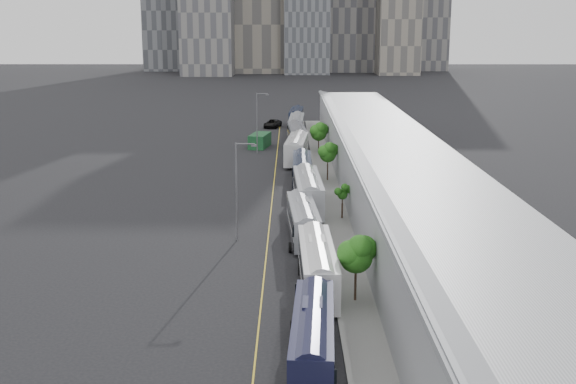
{
  "coord_description": "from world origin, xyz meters",
  "views": [
    {
      "loc": [
        0.66,
        -18.47,
        20.02
      ],
      "look_at": [
        0.43,
        56.4,
        3.0
      ],
      "focal_mm": 45.0,
      "sensor_mm": 36.0,
      "label": 1
    }
  ],
  "objects_px": {
    "street_lamp_far": "(258,119)",
    "shipping_container": "(260,141)",
    "bus_3": "(303,223)",
    "bus_9": "(296,118)",
    "bus_7": "(297,137)",
    "bus_8": "(297,126)",
    "bus_5": "(302,170)",
    "bus_4": "(308,195)",
    "bus_2": "(317,270)",
    "suv": "(273,124)",
    "street_lamp_near": "(238,185)",
    "bus_1": "(313,343)",
    "bus_6": "(297,151)"
  },
  "relations": [
    {
      "from": "street_lamp_near",
      "to": "bus_3",
      "type": "bearing_deg",
      "value": 5.29
    },
    {
      "from": "bus_1",
      "to": "bus_4",
      "type": "bearing_deg",
      "value": 92.16
    },
    {
      "from": "bus_3",
      "to": "bus_5",
      "type": "distance_m",
      "value": 26.96
    },
    {
      "from": "bus_7",
      "to": "bus_8",
      "type": "distance_m",
      "value": 14.06
    },
    {
      "from": "bus_1",
      "to": "bus_6",
      "type": "height_order",
      "value": "bus_6"
    },
    {
      "from": "bus_8",
      "to": "street_lamp_near",
      "type": "height_order",
      "value": "street_lamp_near"
    },
    {
      "from": "bus_6",
      "to": "bus_8",
      "type": "relative_size",
      "value": 1.06
    },
    {
      "from": "bus_3",
      "to": "bus_4",
      "type": "distance_m",
      "value": 11.51
    },
    {
      "from": "bus_2",
      "to": "bus_3",
      "type": "bearing_deg",
      "value": 92.39
    },
    {
      "from": "bus_8",
      "to": "shipping_container",
      "type": "xyz_separation_m",
      "value": [
        -6.46,
        -14.92,
        -0.46
      ]
    },
    {
      "from": "bus_7",
      "to": "suv",
      "type": "relative_size",
      "value": 2.25
    },
    {
      "from": "bus_1",
      "to": "street_lamp_far",
      "type": "height_order",
      "value": "street_lamp_far"
    },
    {
      "from": "bus_8",
      "to": "shipping_container",
      "type": "bearing_deg",
      "value": -111.19
    },
    {
      "from": "street_lamp_far",
      "to": "shipping_container",
      "type": "xyz_separation_m",
      "value": [
        -0.01,
        6.3,
        -4.45
      ]
    },
    {
      "from": "bus_2",
      "to": "bus_7",
      "type": "bearing_deg",
      "value": 89.62
    },
    {
      "from": "bus_3",
      "to": "suv",
      "type": "xyz_separation_m",
      "value": [
        -4.89,
        80.59,
        -0.7
      ]
    },
    {
      "from": "bus_2",
      "to": "bus_8",
      "type": "relative_size",
      "value": 0.98
    },
    {
      "from": "bus_3",
      "to": "street_lamp_near",
      "type": "relative_size",
      "value": 1.31
    },
    {
      "from": "bus_7",
      "to": "street_lamp_far",
      "type": "xyz_separation_m",
      "value": [
        -6.36,
        -7.16,
        3.99
      ]
    },
    {
      "from": "bus_1",
      "to": "street_lamp_near",
      "type": "height_order",
      "value": "street_lamp_near"
    },
    {
      "from": "street_lamp_far",
      "to": "suv",
      "type": "xyz_separation_m",
      "value": [
        1.58,
        31.61,
        -4.8
      ]
    },
    {
      "from": "street_lamp_far",
      "to": "shipping_container",
      "type": "bearing_deg",
      "value": 90.05
    },
    {
      "from": "bus_5",
      "to": "bus_9",
      "type": "distance_m",
      "value": 57.04
    },
    {
      "from": "bus_3",
      "to": "bus_2",
      "type": "bearing_deg",
      "value": -89.78
    },
    {
      "from": "bus_2",
      "to": "bus_5",
      "type": "distance_m",
      "value": 41.02
    },
    {
      "from": "bus_5",
      "to": "bus_7",
      "type": "bearing_deg",
      "value": 91.49
    },
    {
      "from": "bus_4",
      "to": "bus_8",
      "type": "xyz_separation_m",
      "value": [
        -0.77,
        58.72,
        -0.1
      ]
    },
    {
      "from": "bus_1",
      "to": "bus_9",
      "type": "xyz_separation_m",
      "value": [
        -0.1,
        111.21,
        0.04
      ]
    },
    {
      "from": "bus_1",
      "to": "suv",
      "type": "relative_size",
      "value": 2.08
    },
    {
      "from": "bus_4",
      "to": "suv",
      "type": "relative_size",
      "value": 2.36
    },
    {
      "from": "bus_4",
      "to": "suv",
      "type": "height_order",
      "value": "bus_4"
    },
    {
      "from": "shipping_container",
      "to": "bus_2",
      "type": "bearing_deg",
      "value": -73.5
    },
    {
      "from": "suv",
      "to": "bus_6",
      "type": "bearing_deg",
      "value": -70.08
    },
    {
      "from": "bus_5",
      "to": "bus_9",
      "type": "bearing_deg",
      "value": 90.9
    },
    {
      "from": "bus_6",
      "to": "bus_7",
      "type": "height_order",
      "value": "bus_6"
    },
    {
      "from": "bus_8",
      "to": "suv",
      "type": "relative_size",
      "value": 2.23
    },
    {
      "from": "bus_3",
      "to": "street_lamp_far",
      "type": "bearing_deg",
      "value": 94.17
    },
    {
      "from": "shipping_container",
      "to": "suv",
      "type": "height_order",
      "value": "shipping_container"
    },
    {
      "from": "shipping_container",
      "to": "street_lamp_far",
      "type": "bearing_deg",
      "value": -79.51
    },
    {
      "from": "bus_6",
      "to": "street_lamp_near",
      "type": "distance_m",
      "value": 42.31
    },
    {
      "from": "bus_6",
      "to": "street_lamp_far",
      "type": "height_order",
      "value": "street_lamp_far"
    },
    {
      "from": "bus_5",
      "to": "bus_7",
      "type": "relative_size",
      "value": 0.9
    },
    {
      "from": "bus_3",
      "to": "bus_9",
      "type": "distance_m",
      "value": 84.0
    },
    {
      "from": "bus_4",
      "to": "suv",
      "type": "bearing_deg",
      "value": 92.76
    },
    {
      "from": "bus_9",
      "to": "suv",
      "type": "relative_size",
      "value": 2.13
    },
    {
      "from": "bus_9",
      "to": "bus_5",
      "type": "bearing_deg",
      "value": -86.32
    },
    {
      "from": "bus_2",
      "to": "bus_3",
      "type": "relative_size",
      "value": 1.04
    },
    {
      "from": "bus_6",
      "to": "street_lamp_far",
      "type": "relative_size",
      "value": 1.42
    },
    {
      "from": "shipping_container",
      "to": "suv",
      "type": "relative_size",
      "value": 1.11
    },
    {
      "from": "suv",
      "to": "bus_2",
      "type": "bearing_deg",
      "value": -73.3
    }
  ]
}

